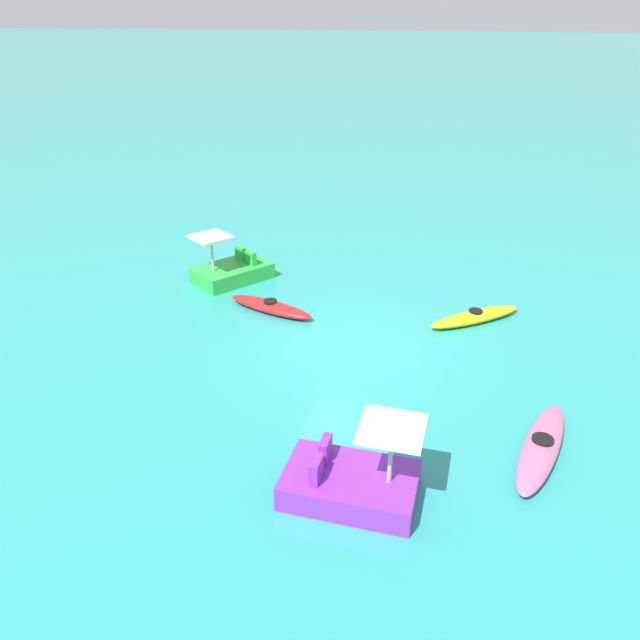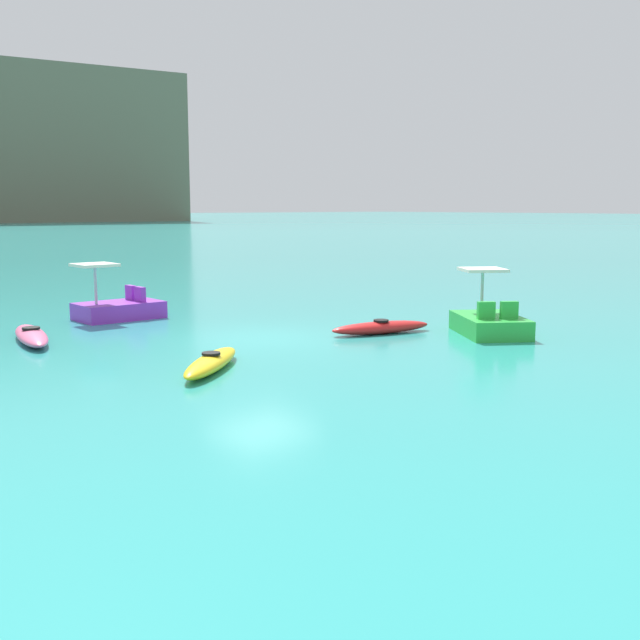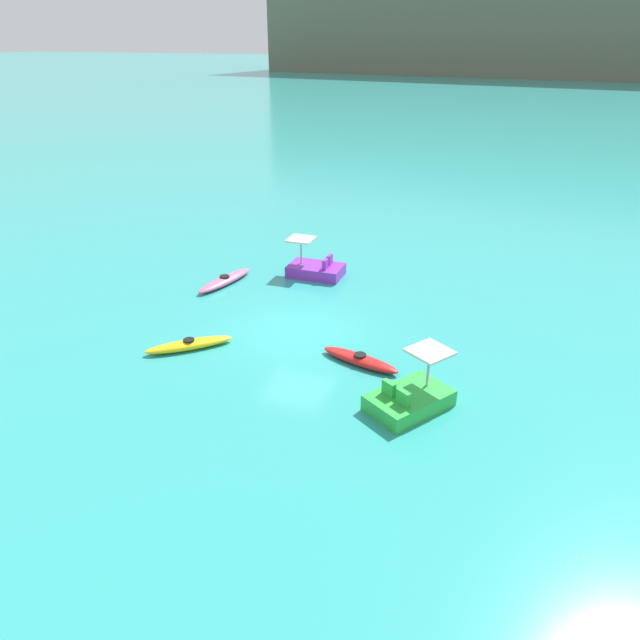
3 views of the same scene
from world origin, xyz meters
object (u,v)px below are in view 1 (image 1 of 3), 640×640
(kayak_red, at_px, (270,307))
(kayak_pink, at_px, (541,447))
(pedal_boat_green, at_px, (232,270))
(pedal_boat_purple, at_px, (351,481))
(kayak_yellow, at_px, (475,317))

(kayak_red, height_order, kayak_pink, same)
(kayak_red, bearing_deg, pedal_boat_green, -43.12)
(kayak_red, relative_size, pedal_boat_purple, 1.18)
(kayak_yellow, bearing_deg, kayak_red, 9.79)
(kayak_red, xyz_separation_m, pedal_boat_purple, (-4.12, 6.91, 0.17))
(kayak_yellow, xyz_separation_m, pedal_boat_purple, (1.71, 7.92, 0.17))
(kayak_red, bearing_deg, pedal_boat_purple, 120.84)
(kayak_yellow, height_order, pedal_boat_purple, pedal_boat_purple)
(kayak_yellow, bearing_deg, kayak_pink, 106.33)
(pedal_boat_purple, bearing_deg, pedal_boat_green, -55.02)
(kayak_yellow, xyz_separation_m, kayak_red, (5.84, 1.01, 0.00))
(kayak_yellow, relative_size, pedal_boat_purple, 1.08)
(kayak_yellow, distance_m, pedal_boat_purple, 8.10)
(kayak_yellow, distance_m, kayak_red, 5.92)
(kayak_red, distance_m, kayak_pink, 8.82)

